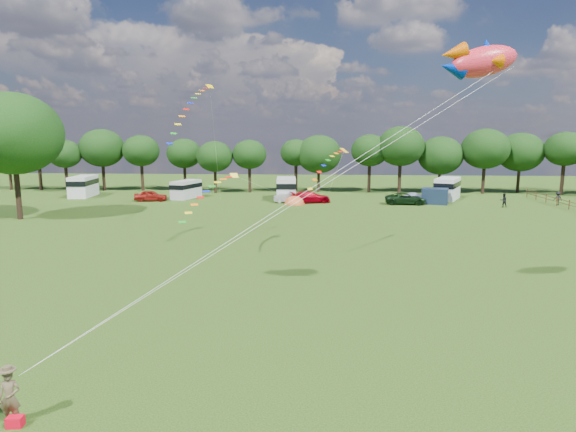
# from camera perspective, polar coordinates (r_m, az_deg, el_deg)

# --- Properties ---
(ground_plane) EXTENTS (180.00, 180.00, 0.00)m
(ground_plane) POSITION_cam_1_polar(r_m,az_deg,el_deg) (22.45, -1.39, -13.54)
(ground_plane) COLOR black
(ground_plane) RESTS_ON ground
(tree_line) EXTENTS (102.98, 10.98, 10.27)m
(tree_line) POSITION_cam_1_polar(r_m,az_deg,el_deg) (75.69, 6.43, 7.56)
(tree_line) COLOR black
(tree_line) RESTS_ON ground
(big_tree) EXTENTS (10.00, 10.00, 13.28)m
(big_tree) POSITION_cam_1_polar(r_m,az_deg,el_deg) (58.12, -29.85, 8.46)
(big_tree) COLOR black
(big_tree) RESTS_ON ground
(car_a) EXTENTS (4.64, 2.34, 1.48)m
(car_a) POSITION_cam_1_polar(r_m,az_deg,el_deg) (68.12, -15.94, 2.32)
(car_a) COLOR maroon
(car_a) RESTS_ON ground
(car_b) EXTENTS (3.67, 1.85, 1.24)m
(car_b) POSITION_cam_1_polar(r_m,az_deg,el_deg) (64.10, -0.03, 2.15)
(car_b) COLOR #93959C
(car_b) RESTS_ON ground
(car_c) EXTENTS (5.51, 3.42, 1.54)m
(car_c) POSITION_cam_1_polar(r_m,az_deg,el_deg) (63.91, 2.66, 2.25)
(car_c) COLOR #8F000C
(car_c) RESTS_ON ground
(car_d) EXTENTS (5.47, 2.72, 1.46)m
(car_d) POSITION_cam_1_polar(r_m,az_deg,el_deg) (64.32, 13.76, 2.00)
(car_d) COLOR black
(car_d) RESTS_ON ground
(campervan_a) EXTENTS (3.42, 6.45, 3.01)m
(campervan_a) POSITION_cam_1_polar(r_m,az_deg,el_deg) (76.59, -23.09, 3.34)
(campervan_a) COLOR silver
(campervan_a) RESTS_ON ground
(campervan_b) EXTENTS (3.58, 5.60, 2.55)m
(campervan_b) POSITION_cam_1_polar(r_m,az_deg,el_deg) (70.00, -11.97, 3.18)
(campervan_b) COLOR #B5B5B7
(campervan_b) RESTS_ON ground
(campervan_c) EXTENTS (3.04, 6.33, 3.02)m
(campervan_c) POSITION_cam_1_polar(r_m,az_deg,el_deg) (67.09, -0.21, 3.34)
(campervan_c) COLOR #BDBDBF
(campervan_c) RESTS_ON ground
(campervan_d) EXTENTS (4.97, 6.72, 3.03)m
(campervan_d) POSITION_cam_1_polar(r_m,az_deg,el_deg) (70.73, 18.36, 3.18)
(campervan_d) COLOR silver
(campervan_d) RESTS_ON ground
(tent_orange) EXTENTS (2.73, 2.99, 2.14)m
(tent_orange) POSITION_cam_1_polar(r_m,az_deg,el_deg) (62.57, 0.76, 1.42)
(tent_orange) COLOR #CC5A26
(tent_orange) RESTS_ON ground
(tent_greyblue) EXTENTS (3.19, 3.49, 2.37)m
(tent_greyblue) POSITION_cam_1_polar(r_m,az_deg,el_deg) (67.55, 14.60, 1.71)
(tent_greyblue) COLOR #4C5368
(tent_greyblue) RESTS_ON ground
(awning_navy) EXTENTS (3.84, 3.42, 2.02)m
(awning_navy) POSITION_cam_1_polar(r_m,az_deg,el_deg) (65.87, 17.01, 2.28)
(awning_navy) COLOR #142136
(awning_navy) RESTS_ON ground
(kite_flyer) EXTENTS (0.70, 0.53, 1.74)m
(kite_flyer) POSITION_cam_1_polar(r_m,az_deg,el_deg) (17.90, -30.10, -18.09)
(kite_flyer) COLOR brown
(kite_flyer) RESTS_ON ground
(kite_bag) EXTENTS (0.50, 0.36, 0.33)m
(kite_bag) POSITION_cam_1_polar(r_m,az_deg,el_deg) (18.00, -29.61, -20.43)
(kite_bag) COLOR red
(kite_bag) RESTS_ON ground
(fish_kite) EXTENTS (4.11, 2.04, 2.15)m
(fish_kite) POSITION_cam_1_polar(r_m,az_deg,el_deg) (25.31, 21.58, 16.70)
(fish_kite) COLOR red
(fish_kite) RESTS_ON ground
(streamer_kite_a) EXTENTS (3.42, 5.65, 5.79)m
(streamer_kite_a) POSITION_cam_1_polar(r_m,az_deg,el_deg) (47.61, -11.16, 12.88)
(streamer_kite_a) COLOR #F5C700
(streamer_kite_a) RESTS_ON ground
(streamer_kite_b) EXTENTS (4.39, 4.66, 3.83)m
(streamer_kite_b) POSITION_cam_1_polar(r_m,az_deg,el_deg) (41.86, -8.83, 3.11)
(streamer_kite_b) COLOR yellow
(streamer_kite_b) RESTS_ON ground
(streamer_kite_c) EXTENTS (3.12, 5.02, 2.82)m
(streamer_kite_c) POSITION_cam_1_polar(r_m,az_deg,el_deg) (35.91, 5.12, 6.48)
(streamer_kite_c) COLOR yellow
(streamer_kite_c) RESTS_ON ground
(walker_a) EXTENTS (0.86, 0.55, 1.73)m
(walker_a) POSITION_cam_1_polar(r_m,az_deg,el_deg) (65.60, 24.18, 1.70)
(walker_a) COLOR black
(walker_a) RESTS_ON ground
(walker_b) EXTENTS (1.14, 0.60, 1.71)m
(walker_b) POSITION_cam_1_polar(r_m,az_deg,el_deg) (70.86, 29.33, 1.83)
(walker_b) COLOR black
(walker_b) RESTS_ON ground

